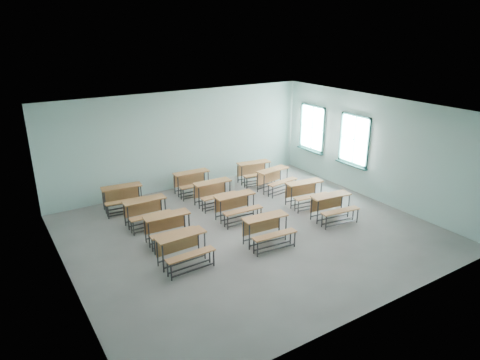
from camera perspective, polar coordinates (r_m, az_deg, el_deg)
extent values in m
cube|color=gray|center=(11.35, 1.40, -6.96)|extent=(9.00, 8.00, 0.02)
cube|color=silver|center=(10.30, 1.55, 9.22)|extent=(9.00, 8.00, 0.02)
cube|color=#A2CBC3|center=(14.08, -7.65, 5.29)|extent=(9.00, 0.02, 3.20)
cube|color=#A2CBC3|center=(7.97, 17.80, -7.37)|extent=(9.00, 0.02, 3.20)
cube|color=#A2CBC3|center=(9.19, -22.72, -4.29)|extent=(0.02, 8.00, 3.20)
cube|color=#A2CBC3|center=(13.64, 17.49, 4.04)|extent=(0.02, 8.00, 3.20)
cube|color=#194742|center=(15.66, 9.43, 4.16)|extent=(0.06, 1.20, 0.06)
cube|color=#194742|center=(15.32, 9.76, 9.70)|extent=(0.06, 1.20, 0.06)
cube|color=#194742|center=(15.07, 11.03, 6.45)|extent=(0.06, 0.06, 1.60)
cube|color=#194742|center=(15.89, 8.23, 7.32)|extent=(0.06, 0.06, 1.60)
cube|color=#194742|center=(15.47, 9.59, 6.90)|extent=(0.04, 0.04, 1.48)
cube|color=#194742|center=(15.47, 9.59, 6.90)|extent=(0.04, 1.08, 0.04)
cube|color=#194742|center=(15.65, 9.31, 3.92)|extent=(0.14, 1.28, 0.04)
cube|color=white|center=(15.49, 9.66, 6.91)|extent=(0.01, 1.08, 1.48)
cube|color=#194742|center=(14.30, 14.71, 2.23)|extent=(0.06, 1.20, 0.06)
cube|color=#194742|center=(13.93, 15.26, 8.27)|extent=(0.06, 1.20, 0.06)
cube|color=#194742|center=(13.73, 16.70, 4.66)|extent=(0.06, 0.06, 1.60)
cube|color=#194742|center=(14.47, 13.34, 5.73)|extent=(0.06, 0.06, 1.60)
cube|color=#194742|center=(14.09, 14.98, 5.21)|extent=(0.04, 0.04, 1.48)
cube|color=#194742|center=(14.09, 14.98, 5.21)|extent=(0.04, 1.08, 0.04)
cube|color=#194742|center=(14.29, 14.57, 1.98)|extent=(0.14, 1.28, 0.04)
cube|color=white|center=(14.11, 15.05, 5.22)|extent=(0.01, 1.08, 1.48)
cube|color=#9F6739|center=(9.75, -7.91, -7.29)|extent=(1.15, 0.42, 0.04)
cube|color=#9F6739|center=(10.03, -8.29, -8.38)|extent=(1.09, 0.05, 0.39)
cylinder|color=#323437|center=(9.61, -10.23, -10.29)|extent=(0.04, 0.04, 0.68)
cylinder|color=#323437|center=(10.01, -4.71, -8.71)|extent=(0.04, 0.04, 0.68)
cylinder|color=#323437|center=(9.86, -10.97, -9.52)|extent=(0.04, 0.04, 0.68)
cylinder|color=#323437|center=(10.25, -5.56, -8.02)|extent=(0.04, 0.04, 0.68)
cube|color=#323437|center=(9.92, -7.34, -10.72)|extent=(1.05, 0.06, 0.03)
cube|color=#323437|center=(10.16, -8.14, -9.97)|extent=(1.05, 0.06, 0.03)
cube|color=#9F6739|center=(9.52, -6.58, -9.88)|extent=(1.15, 0.27, 0.03)
cylinder|color=#323437|center=(9.37, -9.15, -12.08)|extent=(0.04, 0.04, 0.40)
cylinder|color=#323437|center=(9.78, -3.52, -10.37)|extent=(0.04, 0.04, 0.40)
cylinder|color=#323437|center=(9.51, -9.63, -11.58)|extent=(0.04, 0.04, 0.40)
cylinder|color=#323437|center=(9.91, -4.06, -9.93)|extent=(0.04, 0.04, 0.40)
cube|color=#323437|center=(9.63, -6.24, -11.84)|extent=(1.05, 0.06, 0.03)
cube|color=#323437|center=(9.76, -6.75, -11.36)|extent=(1.05, 0.06, 0.03)
cube|color=#9F6739|center=(10.55, 3.37, -4.93)|extent=(1.17, 0.47, 0.04)
cube|color=#9F6739|center=(10.81, 2.86, -5.98)|extent=(1.08, 0.10, 0.39)
cylinder|color=#323437|center=(10.35, 1.27, -7.62)|extent=(0.04, 0.04, 0.68)
cylinder|color=#323437|center=(10.84, 6.14, -6.38)|extent=(0.04, 0.04, 0.68)
cylinder|color=#323437|center=(10.59, 0.46, -6.95)|extent=(0.04, 0.04, 0.68)
cylinder|color=#323437|center=(11.07, 5.26, -5.77)|extent=(0.04, 0.04, 0.68)
cube|color=#323437|center=(10.70, 3.73, -8.15)|extent=(1.05, 0.11, 0.03)
cube|color=#323437|center=(10.93, 2.90, -7.49)|extent=(1.05, 0.11, 0.03)
cube|color=#9F6739|center=(10.32, 4.66, -7.30)|extent=(1.16, 0.33, 0.03)
cylinder|color=#323437|center=(10.11, 2.36, -9.24)|extent=(0.04, 0.04, 0.40)
cylinder|color=#323437|center=(10.62, 7.31, -7.88)|extent=(0.04, 0.04, 0.40)
cylinder|color=#323437|center=(10.25, 1.85, -8.80)|extent=(0.04, 0.04, 0.40)
cylinder|color=#323437|center=(10.75, 6.75, -7.49)|extent=(0.04, 0.04, 0.40)
cube|color=#323437|center=(10.42, 4.88, -9.14)|extent=(1.05, 0.11, 0.03)
cube|color=#323437|center=(10.55, 4.35, -8.72)|extent=(1.05, 0.11, 0.03)
cube|color=#9F6739|center=(12.08, 12.04, -2.02)|extent=(1.18, 0.52, 0.04)
cube|color=#9F6739|center=(12.32, 11.45, -3.00)|extent=(1.08, 0.15, 0.39)
cylinder|color=#323437|center=(11.82, 10.32, -4.30)|extent=(0.04, 0.04, 0.68)
cylinder|color=#323437|center=(12.42, 14.28, -3.38)|extent=(0.04, 0.04, 0.68)
cylinder|color=#323437|center=(12.04, 9.48, -3.77)|extent=(0.04, 0.04, 0.68)
cylinder|color=#323437|center=(12.63, 13.41, -2.89)|extent=(0.04, 0.04, 0.68)
cube|color=#323437|center=(12.21, 12.26, -4.87)|extent=(1.04, 0.15, 0.03)
cube|color=#323437|center=(12.43, 11.42, -4.35)|extent=(1.04, 0.15, 0.03)
cube|color=#9F6739|center=(11.86, 13.26, -4.03)|extent=(1.16, 0.37, 0.03)
cylinder|color=#323437|center=(11.59, 11.40, -5.65)|extent=(0.04, 0.04, 0.40)
cylinder|color=#323437|center=(12.20, 15.38, -4.64)|extent=(0.04, 0.04, 0.40)
cylinder|color=#323437|center=(11.72, 10.88, -5.31)|extent=(0.04, 0.04, 0.40)
cylinder|color=#323437|center=(12.32, 14.85, -4.33)|extent=(0.04, 0.04, 0.40)
cube|color=#323437|center=(11.94, 13.40, -5.66)|extent=(1.04, 0.15, 0.03)
cube|color=#323437|center=(12.06, 12.87, -5.33)|extent=(1.04, 0.15, 0.03)
cube|color=#9F6739|center=(10.77, -9.76, -4.65)|extent=(1.16, 0.44, 0.04)
cube|color=#9F6739|center=(11.05, -9.98, -5.68)|extent=(1.09, 0.08, 0.39)
cylinder|color=#323437|center=(10.66, -12.03, -7.23)|extent=(0.04, 0.04, 0.68)
cylinder|color=#323437|center=(10.96, -6.79, -6.12)|extent=(0.04, 0.04, 0.68)
cylinder|color=#323437|center=(10.92, -12.52, -6.58)|extent=(0.04, 0.04, 0.68)
cylinder|color=#323437|center=(11.21, -7.39, -5.51)|extent=(0.04, 0.04, 0.68)
cube|color=#323437|center=(10.91, -9.30, -7.81)|extent=(1.05, 0.09, 0.03)
cube|color=#323437|center=(11.16, -9.84, -7.16)|extent=(1.05, 0.09, 0.03)
cube|color=#9F6739|center=(10.50, -8.81, -6.98)|extent=(1.15, 0.30, 0.03)
cylinder|color=#323437|center=(10.38, -11.30, -8.82)|extent=(0.04, 0.04, 0.40)
cylinder|color=#323437|center=(10.69, -5.93, -7.62)|extent=(0.04, 0.04, 0.40)
cylinder|color=#323437|center=(10.54, -11.61, -8.39)|extent=(0.04, 0.04, 0.40)
cylinder|color=#323437|center=(10.84, -6.32, -7.22)|extent=(0.04, 0.04, 0.40)
cube|color=#323437|center=(10.58, -8.54, -8.80)|extent=(1.05, 0.09, 0.03)
cube|color=#323437|center=(10.73, -8.89, -8.38)|extent=(1.05, 0.09, 0.03)
cube|color=#9F6739|center=(11.84, -0.71, -2.02)|extent=(1.16, 0.42, 0.04)
cube|color=#9F6739|center=(12.09, -1.12, -3.03)|extent=(1.09, 0.06, 0.39)
cylinder|color=#323437|center=(11.63, -2.59, -4.38)|extent=(0.04, 0.04, 0.68)
cylinder|color=#323437|center=(12.11, 1.81, -3.35)|extent=(0.04, 0.04, 0.68)
cylinder|color=#323437|center=(11.88, -3.28, -3.85)|extent=(0.04, 0.04, 0.68)
cylinder|color=#323437|center=(12.34, 1.06, -2.87)|extent=(0.04, 0.04, 0.68)
cube|color=#323437|center=(11.96, -0.34, -4.92)|extent=(1.05, 0.07, 0.03)
cube|color=#323437|center=(12.20, -1.06, -4.40)|extent=(1.05, 0.07, 0.03)
cube|color=#9F6739|center=(11.59, 0.41, -4.05)|extent=(1.15, 0.28, 0.03)
cylinder|color=#323437|center=(11.37, -1.65, -5.74)|extent=(0.04, 0.04, 0.40)
cylinder|color=#323437|center=(11.86, 2.82, -4.63)|extent=(0.04, 0.04, 0.40)
cylinder|color=#323437|center=(11.52, -2.08, -5.40)|extent=(0.04, 0.04, 0.40)
cylinder|color=#323437|center=(12.00, 2.35, -4.32)|extent=(0.04, 0.04, 0.40)
cube|color=#323437|center=(11.66, 0.63, -5.72)|extent=(1.05, 0.07, 0.03)
cube|color=#323437|center=(11.80, 0.18, -5.39)|extent=(1.05, 0.07, 0.03)
cube|color=#9F6739|center=(12.93, 8.55, -0.31)|extent=(1.18, 0.52, 0.04)
cube|color=#9F6739|center=(13.17, 8.07, -1.26)|extent=(1.08, 0.16, 0.39)
cylinder|color=#323437|center=(12.67, 6.86, -2.39)|extent=(0.04, 0.04, 0.68)
cylinder|color=#323437|center=(13.22, 10.74, -1.64)|extent=(0.04, 0.04, 0.68)
cylinder|color=#323437|center=(12.91, 6.15, -1.93)|extent=(0.04, 0.04, 0.68)
cylinder|color=#323437|center=(13.45, 9.99, -1.21)|extent=(0.04, 0.04, 0.68)
cube|color=#323437|center=(13.03, 8.78, -3.00)|extent=(1.04, 0.16, 0.03)
cube|color=#323437|center=(13.26, 8.06, -2.54)|extent=(1.04, 0.16, 0.03)
cube|color=#9F6739|center=(12.68, 9.61, -2.16)|extent=(1.16, 0.38, 0.03)
cylinder|color=#323437|center=(12.42, 7.78, -3.62)|extent=(0.04, 0.04, 0.40)
cylinder|color=#323437|center=(12.98, 11.70, -2.79)|extent=(0.04, 0.04, 0.40)
cylinder|color=#323437|center=(12.56, 7.34, -3.32)|extent=(0.04, 0.04, 0.40)
cylinder|color=#323437|center=(13.11, 11.23, -2.52)|extent=(0.04, 0.04, 0.40)
cube|color=#323437|center=(12.74, 9.75, -3.70)|extent=(1.04, 0.16, 0.03)
cube|color=#323437|center=(12.88, 9.30, -3.41)|extent=(1.04, 0.16, 0.03)
cube|color=#9F6739|center=(11.80, -12.64, -2.61)|extent=(1.15, 0.39, 0.04)
cube|color=#9F6739|center=(12.07, -12.82, -3.61)|extent=(1.09, 0.03, 0.39)
cylinder|color=#323437|center=(11.67, -14.68, -4.97)|extent=(0.03, 0.03, 0.68)
cylinder|color=#323437|center=(11.97, -9.90, -3.94)|extent=(0.03, 0.03, 0.68)
cylinder|color=#323437|center=(11.94, -15.13, -4.43)|extent=(0.03, 0.03, 0.68)
cylinder|color=#323437|center=(12.23, -10.45, -3.44)|extent=(0.03, 0.03, 0.68)
cube|color=#323437|center=(11.91, -12.17, -5.52)|extent=(1.05, 0.04, 0.03)
cube|color=#323437|center=(12.17, -12.67, -4.98)|extent=(1.05, 0.04, 0.03)
cube|color=#9F6739|center=(11.52, -11.76, -4.67)|extent=(1.15, 0.25, 0.03)
cylinder|color=#323437|center=(11.38, -14.00, -6.35)|extent=(0.03, 0.03, 0.40)
cylinder|color=#323437|center=(11.69, -9.12, -5.25)|extent=(0.03, 0.03, 0.40)
cylinder|color=#323437|center=(11.54, -14.29, -6.00)|extent=(0.03, 0.03, 0.40)
cylinder|color=#323437|center=(11.85, -9.47, -4.93)|extent=(0.03, 0.03, 0.40)
cube|color=#323437|center=(11.58, -11.49, -6.34)|extent=(1.05, 0.04, 0.03)
cube|color=#323437|center=(11.73, -11.80, -6.00)|extent=(1.05, 0.04, 0.03)
cube|color=#9F6739|center=(12.83, -3.73, -0.28)|extent=(1.15, 0.41, 0.04)
cube|color=#9F6739|center=(13.08, -4.06, -1.25)|extent=(1.09, 0.04, 0.39)
cylinder|color=#323437|center=(12.62, -5.49, -2.43)|extent=(0.04, 0.04, 0.68)
cylinder|color=#323437|center=(13.07, -1.35, -1.54)|extent=(0.04, 0.04, 0.68)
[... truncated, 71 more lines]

